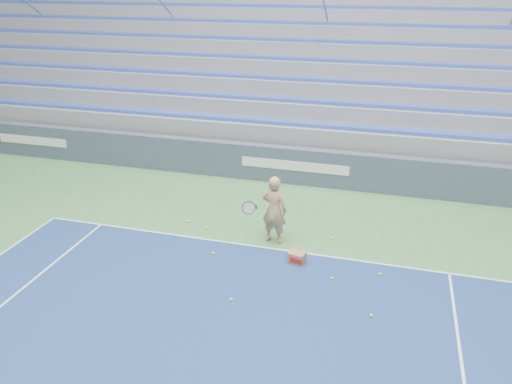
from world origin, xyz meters
TOP-DOWN VIEW (x-y plane):
  - sponsor_barrier at (0.00, 15.88)m, footprint 30.00×0.32m
  - bleachers at (0.00, 21.60)m, footprint 31.00×9.15m
  - tennis_player at (0.24, 12.25)m, footprint 0.94×0.87m
  - ball_box at (0.95, 11.46)m, footprint 0.40×0.34m
  - tennis_ball_0 at (1.56, 12.68)m, footprint 0.07×0.07m
  - tennis_ball_1 at (2.71, 11.42)m, footprint 0.07×0.07m
  - tennis_ball_2 at (-0.91, 11.29)m, footprint 0.07×0.07m
  - tennis_ball_3 at (2.63, 9.99)m, footprint 0.07×0.07m
  - tennis_ball_4 at (0.01, 9.75)m, footprint 0.07×0.07m
  - tennis_ball_5 at (1.78, 11.00)m, footprint 0.07×0.07m
  - tennis_ball_6 at (-2.09, 12.59)m, footprint 0.07×0.07m
  - tennis_ball_7 at (-1.48, 12.37)m, footprint 0.07×0.07m

SIDE VIEW (x-z plane):
  - tennis_ball_0 at x=1.56m, z-range 0.00..0.07m
  - tennis_ball_1 at x=2.71m, z-range 0.00..0.07m
  - tennis_ball_2 at x=-0.91m, z-range 0.00..0.07m
  - tennis_ball_3 at x=2.63m, z-range 0.00..0.07m
  - tennis_ball_4 at x=0.01m, z-range 0.00..0.07m
  - tennis_ball_5 at x=1.78m, z-range 0.00..0.07m
  - tennis_ball_6 at x=-2.09m, z-range 0.00..0.07m
  - tennis_ball_7 at x=-1.48m, z-range 0.00..0.07m
  - ball_box at x=0.95m, z-range 0.00..0.26m
  - sponsor_barrier at x=0.00m, z-range 0.00..1.10m
  - tennis_player at x=0.24m, z-range 0.00..1.64m
  - bleachers at x=0.00m, z-range -1.29..6.01m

